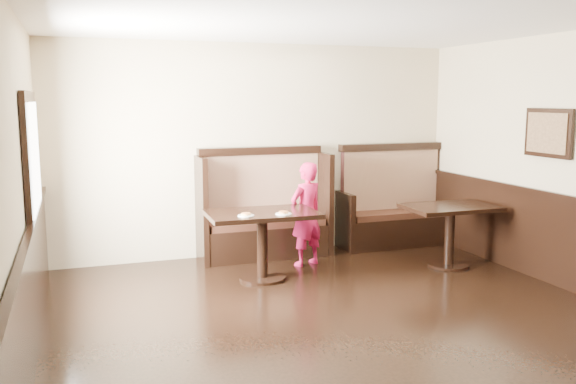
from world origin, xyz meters
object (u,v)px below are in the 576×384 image
booth_main (264,217)px  child (306,214)px  table_main (262,228)px  table_neighbor (450,221)px  booth_neighbor (394,212)px

booth_main → child: booth_main is taller
table_main → table_neighbor: bearing=-4.2°
booth_neighbor → table_main: booth_neighbor is taller
booth_main → table_main: booth_main is taller
table_neighbor → booth_neighbor: bearing=95.8°
booth_neighbor → child: size_ratio=1.26×
table_main → booth_main: bearing=73.5°
booth_main → table_neighbor: (2.04, -1.25, 0.05)m
table_main → child: bearing=31.9°
table_main → table_neighbor: size_ratio=1.13×
booth_neighbor → child: booth_neighbor is taller
booth_main → booth_neighbor: 1.95m
table_main → child: (0.70, 0.41, 0.04)m
booth_neighbor → table_neighbor: booth_neighbor is taller
booth_main → table_main: (-0.33, -1.02, 0.09)m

